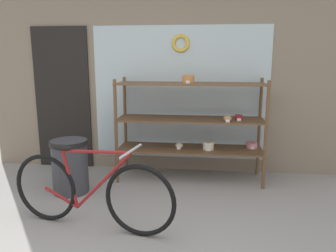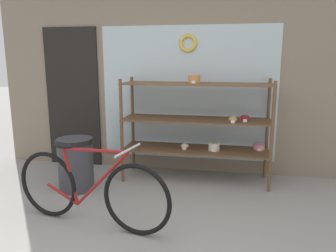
% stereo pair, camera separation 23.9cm
% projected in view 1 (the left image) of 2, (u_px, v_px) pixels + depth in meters
% --- Properties ---
extents(storefront_facade, '(5.35, 0.13, 3.39)m').
position_uv_depth(storefront_facade, '(164.00, 58.00, 4.68)').
color(storefront_facade, gray).
rests_on(storefront_facade, ground_plane).
extents(display_case, '(1.96, 0.55, 1.43)m').
position_uv_depth(display_case, '(193.00, 120.00, 4.40)').
color(display_case, brown).
rests_on(display_case, ground_plane).
extents(bicycle, '(1.72, 0.50, 0.84)m').
position_uv_depth(bicycle, '(90.00, 192.00, 3.18)').
color(bicycle, black).
rests_on(bicycle, ground_plane).
extents(trash_bin, '(0.46, 0.46, 0.67)m').
position_uv_depth(trash_bin, '(70.00, 164.00, 4.05)').
color(trash_bin, '#38383D').
rests_on(trash_bin, ground_plane).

